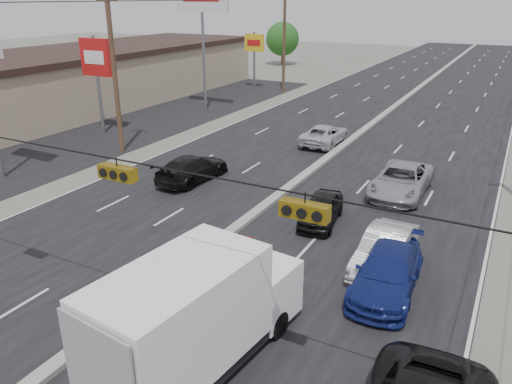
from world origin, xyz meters
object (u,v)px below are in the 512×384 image
Objects in this scene: red_sedan at (214,264)px; queue_car_b at (385,250)px; utility_pole_left_b at (114,73)px; queue_car_c at (401,181)px; tree_left_far at (282,39)px; oncoming_near at (192,168)px; pole_sign_billboard at (202,5)px; queue_car_a at (321,209)px; pole_sign_far at (254,47)px; queue_car_d at (387,272)px; box_truck at (198,314)px; pole_sign_mid at (96,63)px; oncoming_far at (324,135)px; utility_pole_left_c at (284,42)px.

queue_car_b reaches higher than red_sedan.
utility_pole_left_b is 1.84× the size of queue_car_c.
queue_car_c reaches higher than queue_car_b.
oncoming_near is at bearing -70.53° from tree_left_far.
pole_sign_billboard reaches higher than queue_car_a.
pole_sign_far is at bearing -73.30° from tree_left_far.
utility_pole_left_b reaches higher than queue_car_c.
queue_car_d reaches higher than oncoming_near.
utility_pole_left_b reaches higher than box_truck.
tree_left_far reaches higher than box_truck.
pole_sign_mid is 1.86× the size of queue_car_a.
queue_car_a is at bearing 171.02° from oncoming_near.
pole_sign_billboard is at bearing 148.69° from queue_car_c.
pole_sign_billboard is 16.29m from oncoming_far.
box_truck reaches higher than queue_car_b.
queue_car_a is at bearing -19.99° from pole_sign_mid.
queue_car_b is (28.52, -51.91, -3.00)m from tree_left_far.
utility_pole_left_c reaches higher than queue_car_b.
pole_sign_billboard is 2.24× the size of queue_car_d.
tree_left_far is at bearing 120.54° from queue_car_b.
utility_pole_left_b is 0.91× the size of pole_sign_billboard.
box_truck is 1.84× the size of queue_car_a.
queue_car_d is 13.66m from oncoming_near.
oncoming_near is (9.26, -15.40, -8.16)m from pole_sign_billboard.
box_truck is 23.08m from oncoming_far.
red_sedan is (18.40, -13.66, -4.46)m from pole_sign_mid.
pole_sign_billboard is 2.52× the size of queue_car_b.
utility_pole_left_c reaches higher than oncoming_near.
oncoming_far is at bearing 113.88° from queue_car_d.
pole_sign_mid reaches higher than oncoming_far.
utility_pole_left_c reaches higher than pole_sign_mid.
queue_car_d is (19.50, -8.46, -4.39)m from utility_pole_left_b.
oncoming_far is at bearing -106.74° from oncoming_near.
oncoming_far is at bearing -61.00° from tree_left_far.
pole_sign_billboard is 2.02× the size of queue_car_c.
tree_left_far is 1.24× the size of queue_car_d.
utility_pole_left_c is 22.19m from tree_left_far.
tree_left_far reaches higher than queue_car_b.
pole_sign_far is 1.24× the size of oncoming_near.
queue_car_d is (0.48, -1.55, -0.00)m from queue_car_b.
queue_car_c is at bearing 2.77° from utility_pole_left_b.
tree_left_far is 42.60m from oncoming_far.
queue_car_a is (-0.48, 10.42, -1.10)m from box_truck.
box_truck reaches higher than queue_car_c.
box_truck is 1.74× the size of red_sedan.
pole_sign_mid is (-4.50, 3.00, 0.01)m from utility_pole_left_b.
queue_car_b reaches higher than oncoming_far.
utility_pole_left_b is 5.41m from pole_sign_mid.
utility_pole_left_b reaches higher than queue_car_d.
queue_car_d is 18.33m from oncoming_far.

